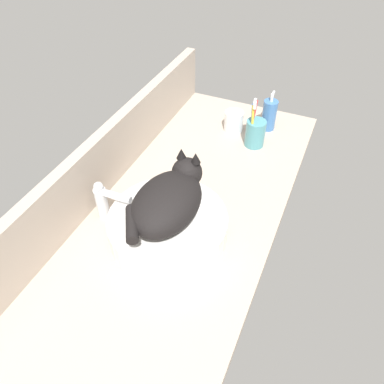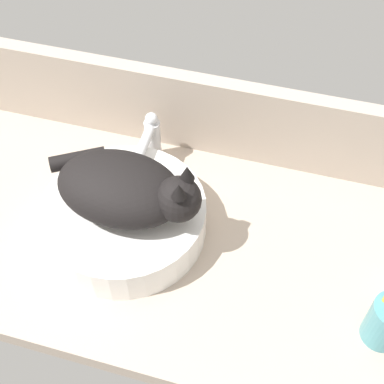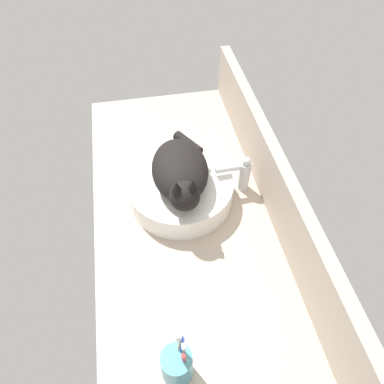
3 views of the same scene
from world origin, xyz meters
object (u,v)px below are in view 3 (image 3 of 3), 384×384
sink_basin (181,190)px  cat (181,172)px  faucet (242,173)px  toothbrush_cup (177,365)px

sink_basin → cat: 9.82cm
cat → faucet: size_ratio=2.37×
cat → faucet: (-2.11, 20.03, -6.39)cm
faucet → cat: bearing=-84.0°
sink_basin → cat: (1.37, 0.01, 9.73)cm
cat → toothbrush_cup: size_ratio=1.72×
toothbrush_cup → cat: bearing=169.5°
sink_basin → toothbrush_cup: toothbrush_cup is taller
sink_basin → cat: cat is taller
cat → sink_basin: bearing=-179.7°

